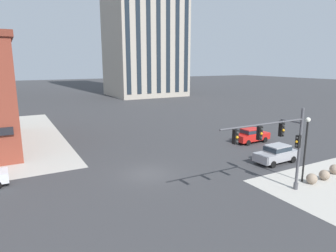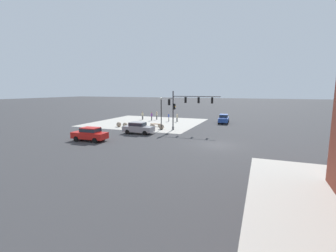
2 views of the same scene
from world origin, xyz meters
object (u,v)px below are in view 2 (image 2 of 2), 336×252
object	(u,v)px
bollard_sphere_curb_a	(161,127)
bollard_sphere_curb_e	(125,125)
bollard_sphere_curb_d	(136,125)
street_lamp_corner_near	(161,109)
bench_near_signal	(156,125)
pedestrian_with_bag	(157,115)
bollard_sphere_curb_b	(152,126)
bollard_sphere_curb_f	(119,124)
bollard_sphere_curb_c	(140,126)
traffic_signal_main	(183,105)
car_main_northbound_far	(138,127)
pedestrian_at_curb	(169,116)
car_cross_eastbound	(90,134)
car_main_southbound_near	(224,118)
pedestrian_walking_east	(177,117)
pedestrian_by_lamp	(143,115)
pedestrian_near_bench	(152,116)

from	to	relation	value
bollard_sphere_curb_a	bollard_sphere_curb_e	distance (m)	6.44
bollard_sphere_curb_d	street_lamp_corner_near	size ratio (longest dim) A/B	0.16
bench_near_signal	street_lamp_corner_near	bearing A→B (deg)	128.30
bollard_sphere_curb_e	pedestrian_with_bag	distance (m)	11.60
bollard_sphere_curb_b	bollard_sphere_curb_f	size ratio (longest dim) A/B	1.00
bollard_sphere_curb_f	pedestrian_with_bag	size ratio (longest dim) A/B	0.47
bollard_sphere_curb_c	bollard_sphere_curb_e	distance (m)	2.86
traffic_signal_main	car_main_northbound_far	distance (m)	7.68
street_lamp_corner_near	pedestrian_with_bag	bearing A→B (deg)	-62.84
bollard_sphere_curb_f	street_lamp_corner_near	distance (m)	8.51
bollard_sphere_curb_b	car_main_northbound_far	bearing A→B (deg)	90.39
pedestrian_at_curb	car_cross_eastbound	bearing A→B (deg)	83.77
bollard_sphere_curb_e	bollard_sphere_curb_f	bearing A→B (deg)	-7.51
street_lamp_corner_near	car_main_northbound_far	bearing A→B (deg)	66.73
bollard_sphere_curb_d	pedestrian_with_bag	bearing A→B (deg)	-83.67
pedestrian_with_bag	bollard_sphere_curb_a	bearing A→B (deg)	117.50
bollard_sphere_curb_e	bollard_sphere_curb_f	distance (m)	1.37
bollard_sphere_curb_e	car_main_northbound_far	distance (m)	6.53
bollard_sphere_curb_f	bollard_sphere_curb_c	bearing A→B (deg)	178.79
traffic_signal_main	bollard_sphere_curb_b	xyz separation A→B (m)	(5.26, -0.06, -3.51)
car_main_northbound_far	bollard_sphere_curb_a	bearing A→B (deg)	-107.84
bollard_sphere_curb_f	car_cross_eastbound	xyz separation A→B (m)	(-3.02, 11.08, 0.51)
car_main_southbound_near	pedestrian_at_curb	bearing A→B (deg)	6.81
car_main_northbound_far	car_cross_eastbound	xyz separation A→B (m)	(3.19, 6.56, 0.00)
bollard_sphere_curb_b	car_main_southbound_near	distance (m)	14.66
bollard_sphere_curb_f	pedestrian_with_bag	xyz separation A→B (m)	(-2.01, -11.39, 0.60)
bollard_sphere_curb_a	bollard_sphere_curb_f	world-z (taller)	same
pedestrian_walking_east	pedestrian_by_lamp	xyz separation A→B (m)	(7.94, -0.57, 0.04)
pedestrian_at_curb	street_lamp_corner_near	world-z (taller)	street_lamp_corner_near
bollard_sphere_curb_a	bollard_sphere_curb_f	xyz separation A→B (m)	(7.77, 0.33, 0.00)
bollard_sphere_curb_e	car_main_southbound_near	distance (m)	18.53
pedestrian_near_bench	traffic_signal_main	bearing A→B (deg)	136.04
bollard_sphere_curb_f	car_cross_eastbound	world-z (taller)	car_cross_eastbound
pedestrian_near_bench	street_lamp_corner_near	bearing A→B (deg)	122.59
bollard_sphere_curb_e	bench_near_signal	world-z (taller)	bollard_sphere_curb_e
traffic_signal_main	bollard_sphere_curb_f	bearing A→B (deg)	1.22
bollard_sphere_curb_b	pedestrian_near_bench	xyz separation A→B (m)	(4.57, -9.41, 0.59)
bollard_sphere_curb_c	car_main_northbound_far	xyz separation A→B (m)	(-2.00, 4.43, 0.51)
bench_near_signal	pedestrian_with_bag	bearing A→B (deg)	-67.25
bench_near_signal	car_main_southbound_near	world-z (taller)	car_main_southbound_near
bollard_sphere_curb_a	bollard_sphere_curb_b	size ratio (longest dim) A/B	1.00
car_main_northbound_far	bollard_sphere_curb_f	bearing A→B (deg)	-36.08
pedestrian_walking_east	pedestrian_by_lamp	size ratio (longest dim) A/B	0.97
bollard_sphere_curb_a	pedestrian_at_curb	xyz separation A→B (m)	(2.46, -9.58, 0.57)
bollard_sphere_curb_c	bollard_sphere_curb_e	world-z (taller)	same
bollard_sphere_curb_b	pedestrian_at_curb	world-z (taller)	pedestrian_at_curb
pedestrian_at_curb	bollard_sphere_curb_f	bearing A→B (deg)	61.81
pedestrian_walking_east	street_lamp_corner_near	world-z (taller)	street_lamp_corner_near
pedestrian_by_lamp	car_cross_eastbound	bearing A→B (deg)	100.23
traffic_signal_main	car_main_northbound_far	size ratio (longest dim) A/B	1.67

